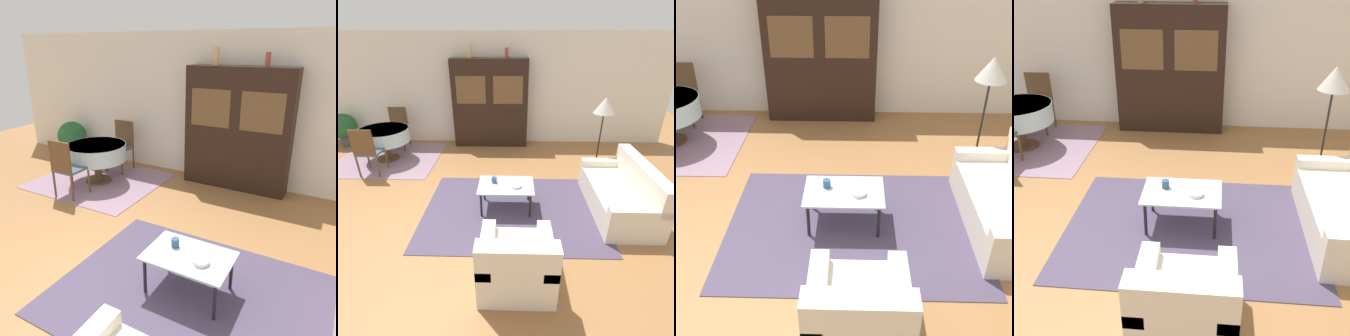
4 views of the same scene
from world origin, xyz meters
TOP-DOWN VIEW (x-y plane):
  - ground_plane at (0.00, 0.00)m, footprint 14.00×14.00m
  - wall_back at (0.00, 3.63)m, footprint 10.00×0.06m
  - area_rug at (1.06, 0.41)m, footprint 2.87×2.11m
  - dining_rug at (-1.83, 2.37)m, footprint 2.27×1.99m
  - coffee_table at (0.96, 0.46)m, footprint 0.88×0.60m
  - display_cabinet at (0.49, 3.38)m, footprint 1.84×0.41m
  - dining_table at (-1.83, 2.35)m, footprint 1.10×1.10m
  - dining_chair_near at (-1.83, 1.57)m, footprint 0.44×0.44m
  - dining_chair_far at (-1.83, 3.12)m, footprint 0.44×0.44m
  - cup at (0.76, 0.54)m, footprint 0.08×0.08m
  - bowl at (1.12, 0.40)m, footprint 0.17×0.17m
  - vase_tall at (0.03, 3.38)m, footprint 0.11×0.11m
  - vase_short at (0.90, 3.38)m, footprint 0.08×0.08m
  - potted_plant at (-3.27, 3.19)m, footprint 0.64×0.64m

SIDE VIEW (x-z plane):
  - ground_plane at x=0.00m, z-range 0.00..0.00m
  - area_rug at x=1.06m, z-range 0.00..0.01m
  - dining_rug at x=-1.83m, z-range 0.00..0.01m
  - coffee_table at x=0.96m, z-range 0.18..0.62m
  - bowl at x=1.12m, z-range 0.45..0.49m
  - potted_plant at x=-3.27m, z-range 0.07..0.91m
  - cup at x=0.76m, z-range 0.45..0.54m
  - dining_chair_near at x=-1.83m, z-range 0.07..1.07m
  - dining_chair_far at x=-1.83m, z-range 0.07..1.07m
  - dining_table at x=-1.83m, z-range 0.22..0.95m
  - display_cabinet at x=0.49m, z-range 0.00..2.13m
  - wall_back at x=0.00m, z-range 0.00..2.70m
  - vase_short at x=0.90m, z-range 2.13..2.35m
  - vase_tall at x=0.03m, z-range 2.13..2.43m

